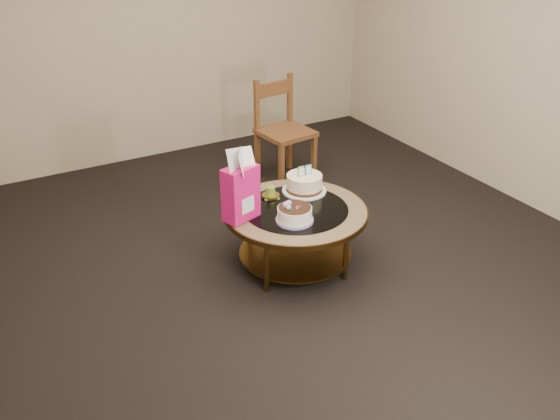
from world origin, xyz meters
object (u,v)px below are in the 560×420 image
coffee_table (296,218)px  decorated_cake (294,215)px  cream_cake (304,184)px  dining_chair (283,130)px  gift_bag (240,186)px

coffee_table → decorated_cake: decorated_cake is taller
coffee_table → cream_cake: size_ratio=3.11×
dining_chair → coffee_table: bearing=-123.2°
gift_bag → coffee_table: bearing=-27.4°
decorated_cake → cream_cake: cream_cake is taller
coffee_table → gift_bag: gift_bag is taller
decorated_cake → dining_chair: dining_chair is taller
cream_cake → dining_chair: bearing=69.2°
gift_bag → dining_chair: 1.69m
decorated_cake → cream_cake: bearing=50.3°
coffee_table → cream_cake: (0.19, 0.20, 0.14)m
decorated_cake → cream_cake: size_ratio=0.78×
coffee_table → decorated_cake: bearing=-124.1°
coffee_table → gift_bag: size_ratio=2.09×
cream_cake → coffee_table: bearing=-131.8°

